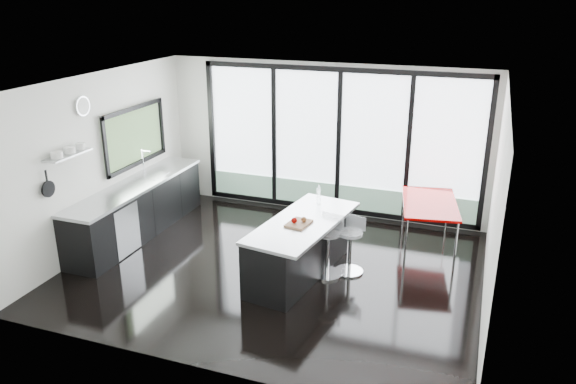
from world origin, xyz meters
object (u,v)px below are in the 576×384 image
at_px(bar_stool_near, 327,253).
at_px(bar_stool_far, 350,252).
at_px(island, 299,247).
at_px(red_table, 428,225).

relative_size(bar_stool_near, bar_stool_far, 1.07).
bearing_deg(bar_stool_far, island, -139.51).
height_order(bar_stool_near, bar_stool_far, bar_stool_near).
relative_size(bar_stool_far, red_table, 0.46).
distance_m(bar_stool_near, bar_stool_far, 0.35).
bearing_deg(bar_stool_far, red_table, 69.30).
bearing_deg(island, red_table, 43.71).
xyz_separation_m(bar_stool_near, bar_stool_far, (0.29, 0.20, -0.02)).
distance_m(island, red_table, 2.32).
xyz_separation_m(island, red_table, (1.68, 1.60, -0.05)).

